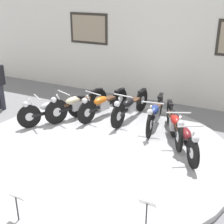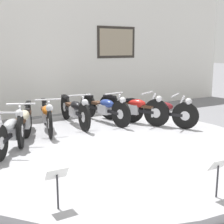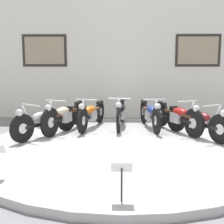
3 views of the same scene
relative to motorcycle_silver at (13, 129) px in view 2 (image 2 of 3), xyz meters
name	(u,v)px [view 2 (image 2 of 3)]	position (x,y,z in m)	size (l,w,h in m)	color
ground_plane	(112,150)	(1.71, -0.66, -0.50)	(60.00, 60.00, 0.00)	slate
display_platform	(112,147)	(1.71, -0.66, -0.43)	(5.89, 5.89, 0.12)	#ADADB2
back_wall	(44,48)	(1.71, 3.21, 1.45)	(14.00, 0.22, 3.89)	white
motorcycle_silver	(13,129)	(0.00, 0.00, 0.00)	(1.13, 1.66, 0.78)	black
motorcycle_cream	(25,120)	(0.36, 0.56, 0.02)	(0.81, 1.89, 0.81)	black
motorcycle_orange	(47,114)	(0.97, 0.95, 0.00)	(0.63, 1.93, 0.79)	black
motorcycle_black	(75,109)	(1.71, 1.09, 0.02)	(0.54, 2.00, 0.80)	black
motorcycle_blue	(104,107)	(2.45, 0.95, 0.02)	(0.54, 1.98, 0.80)	black
motorcycle_red	(133,107)	(3.06, 0.56, 0.02)	(0.90, 1.84, 0.80)	black
motorcycle_maroon	(159,110)	(3.42, 0.00, 0.01)	(1.09, 1.71, 0.79)	black
info_placard_front_left	(57,179)	(-0.11, -2.51, -0.01)	(0.26, 0.11, 0.51)	#333338
info_placard_front_centre	(218,170)	(1.71, -3.25, -0.01)	(0.26, 0.11, 0.51)	#333338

